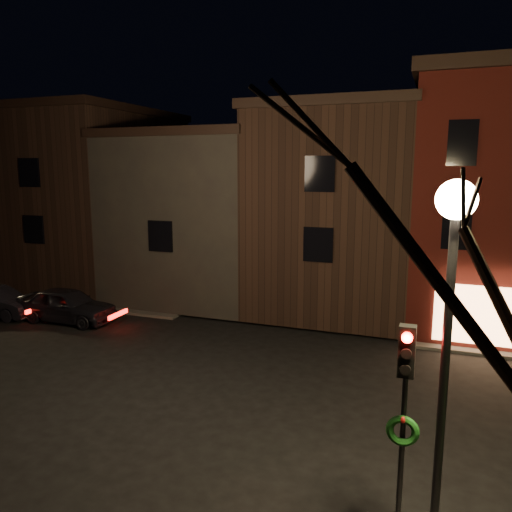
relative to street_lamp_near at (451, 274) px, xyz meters
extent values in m
plane|color=black|center=(-6.20, 6.00, -5.18)|extent=(120.00, 120.00, 0.00)
cube|color=#2D2B28|center=(-26.20, 26.00, -5.12)|extent=(30.00, 30.00, 0.12)
cube|color=#47100C|center=(1.80, 15.50, -0.06)|extent=(6.00, 8.00, 10.00)
cube|color=black|center=(1.80, 15.50, 5.19)|extent=(6.50, 8.50, 0.50)
cube|color=#FFB072|center=(1.80, 11.45, -3.76)|extent=(4.00, 0.12, 2.20)
cube|color=black|center=(-4.70, 16.50, -0.56)|extent=(7.00, 10.00, 9.00)
cube|color=black|center=(-4.70, 16.50, 4.14)|extent=(7.30, 10.30, 0.40)
cube|color=black|center=(-11.95, 16.50, -1.06)|extent=(7.50, 10.00, 8.00)
cube|color=black|center=(-11.95, 16.50, 3.14)|extent=(7.80, 10.30, 0.40)
cube|color=black|center=(-19.20, 16.50, -0.31)|extent=(7.00, 10.00, 9.50)
cube|color=black|center=(-19.20, 16.50, 4.64)|extent=(7.30, 10.30, 0.40)
cylinder|color=black|center=(0.00, 0.00, -2.06)|extent=(0.14, 0.14, 6.00)
sphere|color=#FFD18C|center=(0.00, 0.00, 1.12)|extent=(0.60, 0.60, 0.60)
cylinder|color=black|center=(-0.60, 0.60, -3.06)|extent=(0.10, 0.10, 4.00)
cube|color=black|center=(-0.60, 0.42, -1.46)|extent=(0.28, 0.22, 0.90)
cylinder|color=#FF0C07|center=(-0.60, 0.30, -1.18)|extent=(0.18, 0.06, 0.18)
cylinder|color=black|center=(-0.60, 0.30, -1.46)|extent=(0.18, 0.06, 0.18)
cylinder|color=black|center=(-0.60, 0.30, -1.74)|extent=(0.18, 0.06, 0.18)
torus|color=#0C380F|center=(-0.60, 0.51, -2.96)|extent=(0.58, 0.14, 0.58)
sphere|color=#990C0C|center=(-0.60, 0.49, -2.74)|extent=(0.12, 0.12, 0.12)
imported|color=black|center=(-15.47, 9.24, -4.42)|extent=(4.48, 1.85, 1.52)
camera|label=1|loc=(-0.23, -7.94, 1.59)|focal=35.00mm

